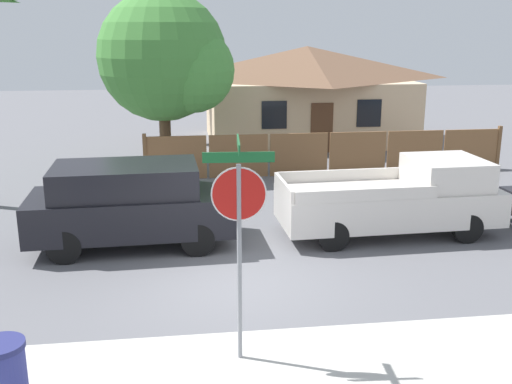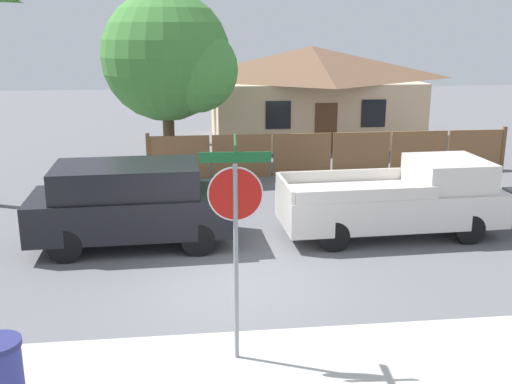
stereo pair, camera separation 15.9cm
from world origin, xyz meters
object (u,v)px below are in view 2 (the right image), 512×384
Objects in this scene: oak_tree at (172,59)px; red_suv at (132,202)px; stop_sign at (236,212)px; house at (311,92)px; orange_pickup at (400,199)px.

red_suv is at bearing -96.71° from oak_tree.
oak_tree reaches higher than stop_sign.
house is 18.79m from stop_sign.
orange_pickup is at bearing 54.16° from stop_sign.
red_suv is 5.70m from stop_sign.
red_suv is at bearing 114.81° from stop_sign.
orange_pickup is at bearing -92.23° from house.
house is 2.00× the size of red_suv.
oak_tree is 1.33× the size of red_suv.
house is 8.16m from oak_tree.
house reaches higher than stop_sign.
stop_sign is at bearing -105.12° from house.
oak_tree is at bearing -138.14° from house.
stop_sign is (-4.90, -18.14, 0.18)m from house.
orange_pickup is 1.57× the size of stop_sign.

